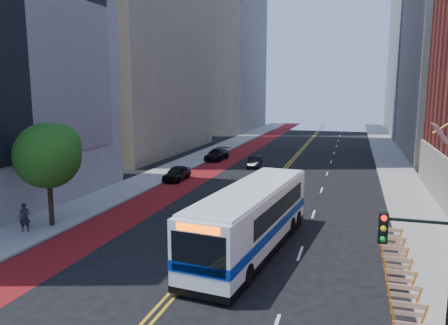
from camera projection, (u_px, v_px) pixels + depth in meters
ground at (177, 289)px, 19.67m from camera, size 160.00×160.00×0.00m
sidewalk_left at (181, 165)px, 51.39m from camera, size 4.00×140.00×0.15m
sidewalk_right at (399, 177)px, 44.64m from camera, size 4.00×140.00×0.15m
bus_lane_paint at (213, 168)px, 50.31m from camera, size 3.60×140.00×0.01m
center_line_inner at (281, 171)px, 48.08m from camera, size 0.14×140.00×0.01m
center_line_outer at (284, 171)px, 47.98m from camera, size 0.14×140.00×0.01m
lane_dashes at (331, 162)px, 54.24m from camera, size 0.14×98.20×0.01m
construction_barriers at (399, 270)px, 20.10m from camera, size 1.42×10.91×1.00m
street_tree at (49, 153)px, 27.74m from camera, size 4.20×4.20×6.70m
traffic_signal at (420, 264)px, 13.09m from camera, size 2.21×0.34×5.07m
transit_bus at (252, 218)px, 24.13m from camera, size 4.37×13.45×3.63m
car_a at (177, 173)px, 43.21m from camera, size 1.76×4.23×1.43m
car_b at (255, 162)px, 50.45m from camera, size 1.66×3.96×1.27m
car_c at (217, 154)px, 55.66m from camera, size 2.31×5.05×1.43m
pedestrian at (25, 217)px, 27.14m from camera, size 0.78×0.70×1.80m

